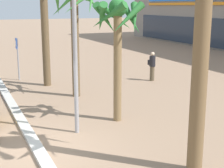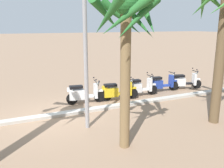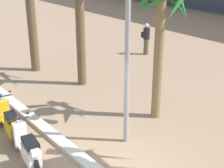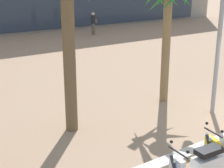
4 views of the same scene
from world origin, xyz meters
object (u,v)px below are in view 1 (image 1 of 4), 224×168
Objects in this scene: crossing_sign at (17,54)px; palm_tree_mid_walkway at (75,10)px; pedestrian_strolling_near_curb at (152,66)px; palm_tree_far_corner at (118,28)px.

palm_tree_mid_walkway is (4.71, 1.90, 2.46)m from crossing_sign.
palm_tree_far_corner is at bearing -41.24° from pedestrian_strolling_near_curb.
palm_tree_mid_walkway is 6.02m from pedestrian_strolling_near_curb.
palm_tree_mid_walkway reaches higher than pedestrian_strolling_near_curb.
pedestrian_strolling_near_curb is (3.29, 6.87, -0.64)m from crossing_sign.
palm_tree_far_corner is 2.70× the size of pedestrian_strolling_near_curb.
crossing_sign is at bearing -165.99° from palm_tree_far_corner.
palm_tree_mid_walkway is at bearing -176.26° from palm_tree_far_corner.
palm_tree_mid_walkway reaches higher than palm_tree_far_corner.
crossing_sign is 7.64m from pedestrian_strolling_near_curb.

